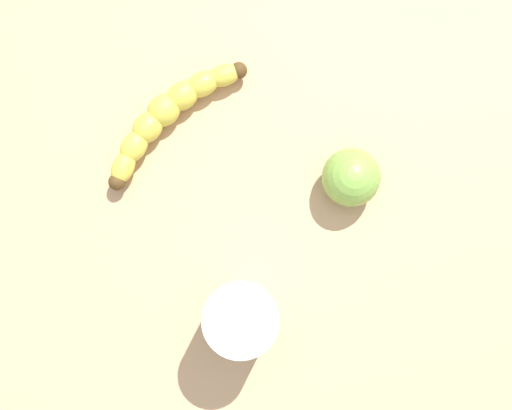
% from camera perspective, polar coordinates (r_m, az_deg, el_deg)
% --- Properties ---
extents(wooden_tabletop, '(1.20, 1.20, 0.03)m').
position_cam_1_polar(wooden_tabletop, '(0.85, -4.83, 0.17)').
color(wooden_tabletop, tan).
rests_on(wooden_tabletop, ground).
extents(banana, '(0.12, 0.21, 0.04)m').
position_cam_1_polar(banana, '(0.84, -7.54, 7.66)').
color(banana, '#DECE45').
rests_on(banana, wooden_tabletop).
extents(smoothie_glass, '(0.08, 0.08, 0.13)m').
position_cam_1_polar(smoothie_glass, '(0.77, -1.22, -9.51)').
color(smoothie_glass, silver).
rests_on(smoothie_glass, wooden_tabletop).
extents(green_apple_fruit, '(0.07, 0.07, 0.07)m').
position_cam_1_polar(green_apple_fruit, '(0.81, 8.14, 2.34)').
color(green_apple_fruit, '#84B747').
rests_on(green_apple_fruit, wooden_tabletop).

